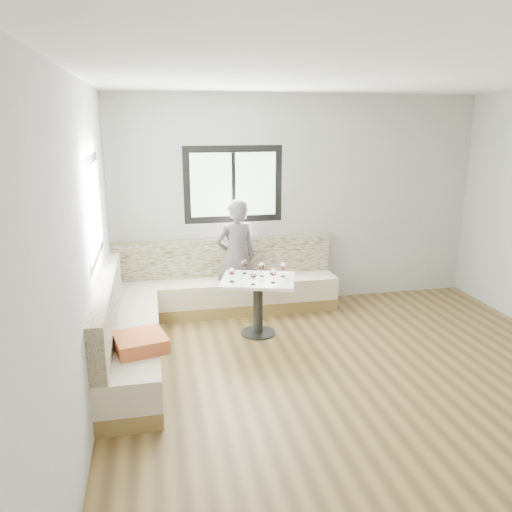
{
  "coord_description": "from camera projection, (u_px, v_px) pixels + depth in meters",
  "views": [
    {
      "loc": [
        -1.94,
        -3.94,
        2.45
      ],
      "look_at": [
        -0.8,
        1.54,
        0.93
      ],
      "focal_mm": 35.0,
      "sensor_mm": 36.0,
      "label": 1
    }
  ],
  "objects": [
    {
      "name": "room",
      "position": [
        369.0,
        242.0,
        4.43
      ],
      "size": [
        5.01,
        5.01,
        2.81
      ],
      "color": "brown",
      "rests_on": "ground"
    },
    {
      "name": "banquette",
      "position": [
        189.0,
        307.0,
        5.87
      ],
      "size": [
        2.9,
        2.8,
        0.95
      ],
      "color": "olive",
      "rests_on": "ground"
    },
    {
      "name": "table",
      "position": [
        258.0,
        293.0,
        5.81
      ],
      "size": [
        0.98,
        0.86,
        0.69
      ],
      "rotation": [
        0.0,
        0.0,
        -0.29
      ],
      "color": "black",
      "rests_on": "ground"
    },
    {
      "name": "person",
      "position": [
        236.0,
        258.0,
        6.38
      ],
      "size": [
        0.62,
        0.47,
        1.51
      ],
      "primitive_type": "imported",
      "rotation": [
        0.0,
        0.0,
        3.36
      ],
      "color": "#4F474C",
      "rests_on": "ground"
    },
    {
      "name": "olive_ramekin",
      "position": [
        252.0,
        276.0,
        5.81
      ],
      "size": [
        0.09,
        0.09,
        0.03
      ],
      "color": "white",
      "rests_on": "table"
    },
    {
      "name": "wine_glass_a",
      "position": [
        232.0,
        272.0,
        5.62
      ],
      "size": [
        0.08,
        0.08,
        0.17
      ],
      "color": "white",
      "rests_on": "table"
    },
    {
      "name": "wine_glass_b",
      "position": [
        253.0,
        274.0,
        5.53
      ],
      "size": [
        0.08,
        0.08,
        0.17
      ],
      "color": "white",
      "rests_on": "table"
    },
    {
      "name": "wine_glass_c",
      "position": [
        273.0,
        272.0,
        5.59
      ],
      "size": [
        0.08,
        0.08,
        0.17
      ],
      "color": "white",
      "rests_on": "table"
    },
    {
      "name": "wine_glass_d",
      "position": [
        262.0,
        266.0,
        5.83
      ],
      "size": [
        0.08,
        0.08,
        0.17
      ],
      "color": "white",
      "rests_on": "table"
    },
    {
      "name": "wine_glass_e",
      "position": [
        283.0,
        267.0,
        5.82
      ],
      "size": [
        0.08,
        0.08,
        0.17
      ],
      "color": "white",
      "rests_on": "table"
    },
    {
      "name": "wine_glass_f",
      "position": [
        244.0,
        264.0,
        5.93
      ],
      "size": [
        0.08,
        0.08,
        0.17
      ],
      "color": "white",
      "rests_on": "table"
    }
  ]
}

